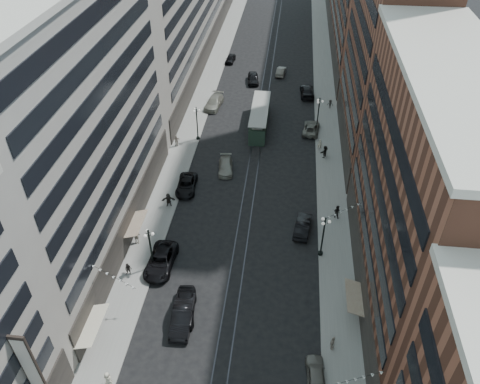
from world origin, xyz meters
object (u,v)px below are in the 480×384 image
at_px(pedestrian_5, 168,200).
at_px(car_9, 230,59).
at_px(car_13, 253,78).
at_px(pedestrian_7, 337,211).
at_px(car_11, 311,128).
at_px(pedestrian_8, 320,144).
at_px(streetcar, 260,118).
at_px(pedestrian_6, 177,141).
at_px(car_4, 316,374).
at_px(car_14, 281,71).
at_px(lamppost_sw_mid, 197,122).
at_px(car_2, 161,261).
at_px(lamppost_sw_far, 151,248).
at_px(pedestrian_9, 330,104).
at_px(car_7, 187,185).
at_px(pedestrian_1, 108,379).
at_px(lamppost_se_mid, 318,113).
at_px(car_12, 307,91).
at_px(car_extra_1, 185,307).
at_px(car_10, 303,226).
at_px(lamppost_se_far, 323,235).
at_px(car_extra_0, 226,166).
at_px(car_5, 182,316).
at_px(pedestrian_2, 128,269).
at_px(pedestrian_extra_1, 136,237).
at_px(pedestrian_4, 333,343).
at_px(pedestrian_extra_0, 325,152).
at_px(car_8, 214,102).

bearing_deg(pedestrian_5, car_9, 76.77).
distance_m(car_13, pedestrian_7, 40.30).
distance_m(car_11, pedestrian_8, 5.39).
xyz_separation_m(streetcar, pedestrian_6, (-12.03, -7.43, -0.49)).
bearing_deg(car_4, car_14, -88.16).
xyz_separation_m(lamppost_sw_mid, car_2, (0.80, -26.71, -2.25)).
bearing_deg(lamppost_sw_far, pedestrian_9, 62.21).
xyz_separation_m(car_4, car_14, (-5.81, 64.00, 0.03)).
bearing_deg(car_7, car_11, 42.70).
height_order(lamppost_sw_far, pedestrian_1, lamppost_sw_far).
distance_m(pedestrian_1, car_13, 62.92).
distance_m(lamppost_se_mid, pedestrian_7, 21.51).
xyz_separation_m(car_2, car_9, (0.32, 57.55, -0.14)).
relative_size(car_12, pedestrian_8, 3.29).
xyz_separation_m(car_14, car_extra_1, (-7.09, -58.26, 0.15)).
xyz_separation_m(car_9, car_12, (15.74, -13.60, 0.15)).
height_order(car_11, car_extra_1, car_extra_1).
bearing_deg(car_10, lamppost_se_far, 126.14).
distance_m(car_extra_0, car_extra_1, 24.93).
bearing_deg(pedestrian_5, car_extra_0, 43.89).
xyz_separation_m(lamppost_se_mid, car_5, (-13.70, -38.76, -2.21)).
height_order(pedestrian_2, pedestrian_5, pedestrian_5).
height_order(lamppost_se_mid, car_7, lamppost_se_mid).
bearing_deg(streetcar, lamppost_se_far, -71.88).
xyz_separation_m(pedestrian_5, pedestrian_extra_1, (-2.15, -7.09, -0.03)).
height_order(pedestrian_1, car_7, pedestrian_1).
distance_m(car_4, car_9, 71.12).
bearing_deg(pedestrian_4, pedestrian_7, 20.95).
height_order(car_10, car_11, car_10).
bearing_deg(car_5, car_9, 90.68).
distance_m(lamppost_se_far, car_10, 4.94).
distance_m(car_2, car_14, 53.50).
relative_size(streetcar, car_extra_1, 2.37).
relative_size(car_13, pedestrian_5, 2.61).
bearing_deg(pedestrian_7, car_4, 110.77).
xyz_separation_m(lamppost_sw_mid, car_7, (0.80, -12.64, -2.35)).
bearing_deg(car_extra_1, car_14, 76.78).
distance_m(pedestrian_6, pedestrian_extra_0, 22.27).
xyz_separation_m(pedestrian_4, car_9, (-18.05, 66.02, -0.28)).
relative_size(lamppost_sw_mid, car_8, 0.94).
distance_m(pedestrian_6, pedestrian_7, 27.20).
height_order(car_2, car_8, car_8).
bearing_deg(pedestrian_8, lamppost_se_far, 90.92).
height_order(car_2, car_11, car_2).
xyz_separation_m(pedestrian_4, pedestrian_8, (-0.47, 34.26, 0.07)).
height_order(lamppost_sw_far, car_11, lamppost_sw_far).
height_order(car_extra_1, pedestrian_extra_1, pedestrian_extra_1).
bearing_deg(car_12, car_8, 17.61).
bearing_deg(lamppost_se_mid, car_13, 125.31).
xyz_separation_m(pedestrian_1, car_8, (1.10, 52.00, -0.15)).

